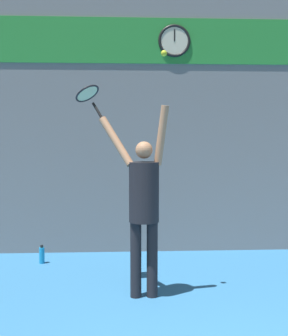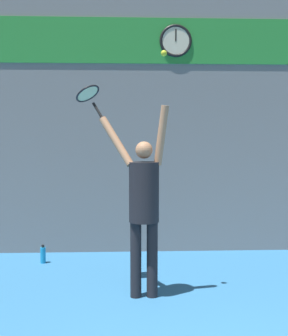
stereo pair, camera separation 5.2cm
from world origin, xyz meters
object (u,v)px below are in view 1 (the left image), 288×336
scoreboard_clock (174,41)px  water_bottle (42,255)px  tennis_player (144,200)px  tennis_ball (164,53)px  tennis_racket (88,95)px

scoreboard_clock → water_bottle: size_ratio=1.87×
tennis_player → water_bottle: size_ratio=8.15×
scoreboard_clock → tennis_ball: scoreboard_clock is taller
tennis_player → water_bottle: tennis_player is taller
scoreboard_clock → tennis_ball: bearing=-100.0°
scoreboard_clock → water_bottle: 3.89m
water_bottle → tennis_racket: bearing=-55.3°
tennis_ball → tennis_player: bearing=166.2°
tennis_racket → tennis_ball: (0.88, -0.45, 0.43)m
tennis_player → water_bottle: bearing=133.3°
tennis_racket → water_bottle: bearing=124.7°
scoreboard_clock → water_bottle: bearing=-163.8°
scoreboard_clock → tennis_racket: (-1.26, -1.70, -1.00)m
scoreboard_clock → tennis_player: size_ratio=0.23×
tennis_ball → water_bottle: size_ratio=0.25×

